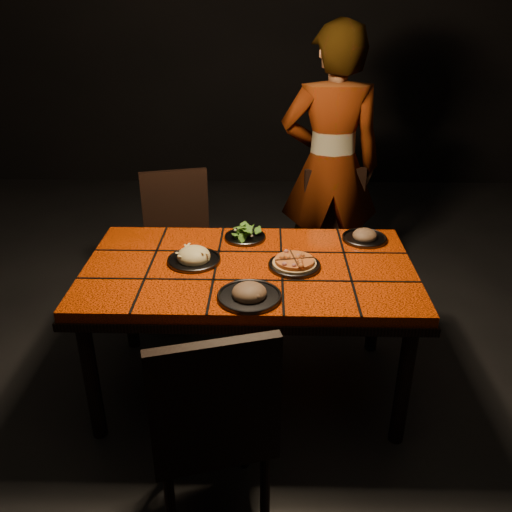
{
  "coord_description": "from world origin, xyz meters",
  "views": [
    {
      "loc": [
        0.09,
        -2.34,
        1.97
      ],
      "look_at": [
        0.04,
        -0.04,
        0.82
      ],
      "focal_mm": 38.0,
      "sensor_mm": 36.0,
      "label": 1
    }
  ],
  "objects_px": {
    "dining_table": "(249,279)",
    "chair_far_left": "(179,236)",
    "diner": "(330,167)",
    "plate_pasta": "(194,258)",
    "plate_pizza": "(294,264)",
    "chair_far_right": "(336,229)",
    "chair_near": "(212,421)"
  },
  "relations": [
    {
      "from": "dining_table",
      "to": "plate_pizza",
      "type": "height_order",
      "value": "plate_pizza"
    },
    {
      "from": "chair_far_right",
      "to": "plate_pasta",
      "type": "bearing_deg",
      "value": -138.62
    },
    {
      "from": "chair_far_right",
      "to": "diner",
      "type": "distance_m",
      "value": 0.41
    },
    {
      "from": "chair_far_left",
      "to": "dining_table",
      "type": "bearing_deg",
      "value": -74.08
    },
    {
      "from": "chair_far_left",
      "to": "plate_pasta",
      "type": "distance_m",
      "value": 0.84
    },
    {
      "from": "diner",
      "to": "plate_pasta",
      "type": "xyz_separation_m",
      "value": [
        -0.77,
        -1.08,
        -0.13
      ]
    },
    {
      "from": "plate_pizza",
      "to": "chair_far_right",
      "type": "bearing_deg",
      "value": 71.97
    },
    {
      "from": "diner",
      "to": "chair_far_left",
      "type": "bearing_deg",
      "value": 16.8
    },
    {
      "from": "dining_table",
      "to": "chair_far_left",
      "type": "relative_size",
      "value": 1.73
    },
    {
      "from": "dining_table",
      "to": "plate_pasta",
      "type": "distance_m",
      "value": 0.29
    },
    {
      "from": "chair_far_left",
      "to": "plate_pizza",
      "type": "distance_m",
      "value": 1.1
    },
    {
      "from": "plate_pizza",
      "to": "chair_far_left",
      "type": "bearing_deg",
      "value": 130.53
    },
    {
      "from": "plate_pizza",
      "to": "dining_table",
      "type": "bearing_deg",
      "value": 176.47
    },
    {
      "from": "diner",
      "to": "plate_pasta",
      "type": "distance_m",
      "value": 1.33
    },
    {
      "from": "dining_table",
      "to": "plate_pasta",
      "type": "relative_size",
      "value": 6.16
    },
    {
      "from": "chair_far_left",
      "to": "diner",
      "type": "xyz_separation_m",
      "value": [
        0.98,
        0.31,
        0.37
      ]
    },
    {
      "from": "chair_near",
      "to": "chair_far_left",
      "type": "relative_size",
      "value": 1.04
    },
    {
      "from": "chair_near",
      "to": "diner",
      "type": "distance_m",
      "value": 2.09
    },
    {
      "from": "dining_table",
      "to": "plate_pizza",
      "type": "distance_m",
      "value": 0.24
    },
    {
      "from": "chair_far_left",
      "to": "plate_pizza",
      "type": "bearing_deg",
      "value": -64.34
    },
    {
      "from": "chair_far_left",
      "to": "plate_pasta",
      "type": "relative_size",
      "value": 3.57
    },
    {
      "from": "diner",
      "to": "plate_pizza",
      "type": "xyz_separation_m",
      "value": [
        -0.28,
        -1.13,
        -0.14
      ]
    },
    {
      "from": "plate_pizza",
      "to": "diner",
      "type": "bearing_deg",
      "value": 76.16
    },
    {
      "from": "plate_pasta",
      "to": "chair_far_left",
      "type": "bearing_deg",
      "value": 105.06
    },
    {
      "from": "dining_table",
      "to": "plate_pizza",
      "type": "relative_size",
      "value": 6.36
    },
    {
      "from": "chair_far_left",
      "to": "plate_pasta",
      "type": "xyz_separation_m",
      "value": [
        0.21,
        -0.77,
        0.24
      ]
    },
    {
      "from": "dining_table",
      "to": "diner",
      "type": "distance_m",
      "value": 1.24
    },
    {
      "from": "dining_table",
      "to": "chair_far_left",
      "type": "bearing_deg",
      "value": 120.79
    },
    {
      "from": "chair_far_right",
      "to": "diner",
      "type": "xyz_separation_m",
      "value": [
        -0.05,
        0.13,
        0.39
      ]
    },
    {
      "from": "dining_table",
      "to": "chair_far_left",
      "type": "xyz_separation_m",
      "value": [
        -0.48,
        0.81,
        -0.13
      ]
    },
    {
      "from": "chair_far_left",
      "to": "diner",
      "type": "height_order",
      "value": "diner"
    },
    {
      "from": "dining_table",
      "to": "plate_pasta",
      "type": "xyz_separation_m",
      "value": [
        -0.27,
        0.03,
        0.1
      ]
    }
  ]
}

